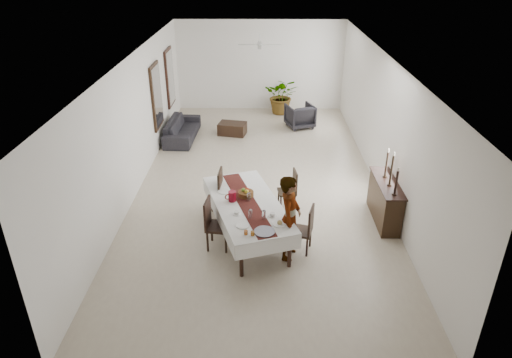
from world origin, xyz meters
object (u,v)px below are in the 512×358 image
dining_table_top (247,204)px  sideboard_body (385,202)px  woman (290,218)px  red_pitcher (232,196)px  sofa (182,129)px

dining_table_top → sideboard_body: 3.09m
dining_table_top → woman: 1.06m
sideboard_body → red_pitcher: bearing=-169.2°
woman → sofa: (-3.04, 6.12, -0.56)m
red_pitcher → woman: (1.13, -0.73, -0.05)m
woman → sideboard_body: bearing=-44.4°
sideboard_body → sofa: bearing=137.6°
dining_table_top → sofa: dining_table_top is taller
woman → sideboard_body: size_ratio=1.15×
woman → sofa: bearing=40.0°
dining_table_top → red_pitcher: (-0.30, 0.07, 0.15)m
sofa → woman: bearing=-151.1°
red_pitcher → sofa: (-1.91, 5.39, -0.61)m
dining_table_top → red_pitcher: 0.34m
dining_table_top → sofa: size_ratio=1.21×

